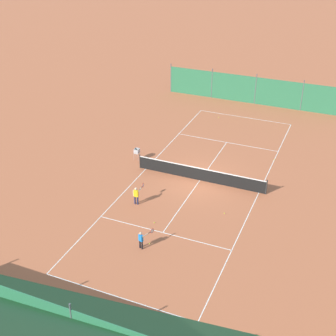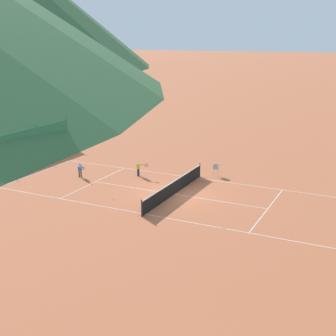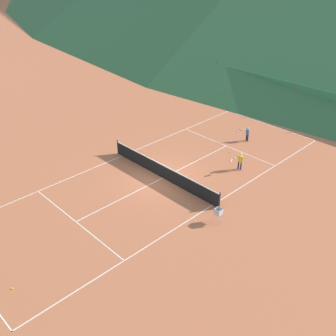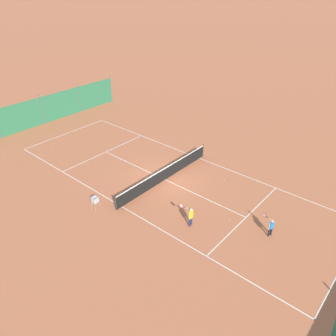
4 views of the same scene
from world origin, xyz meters
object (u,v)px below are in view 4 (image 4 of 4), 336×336
object	(u,v)px
tennis_ball_mid_court	(224,179)
tennis_ball_service_box	(263,228)
tennis_net	(165,174)
player_near_service	(190,215)
tennis_ball_far_corner	(52,144)
tennis_ball_alley_right	(229,219)
player_far_baseline	(271,226)
ball_hopper	(95,201)
tennis_ball_alley_left	(153,140)

from	to	relation	value
tennis_ball_mid_court	tennis_ball_service_box	size ratio (longest dim) A/B	1.00
tennis_net	tennis_ball_service_box	distance (m)	7.66
player_near_service	tennis_ball_far_corner	distance (m)	15.23
player_near_service	tennis_ball_alley_right	size ratio (longest dim) A/B	18.30
tennis_net	player_near_service	bearing A→B (deg)	57.53
player_near_service	tennis_ball_mid_court	world-z (taller)	player_near_service
player_far_baseline	player_near_service	xyz separation A→B (m)	(2.21, -3.84, 0.06)
tennis_net	tennis_ball_service_box	xyz separation A→B (m)	(0.26, 7.65, -0.47)
tennis_ball_mid_court	ball_hopper	size ratio (longest dim) A/B	0.07
player_near_service	ball_hopper	world-z (taller)	player_near_service
tennis_ball_service_box	tennis_ball_alley_right	bearing A→B (deg)	-73.26
tennis_ball_alley_left	tennis_ball_far_corner	distance (m)	8.61
player_far_baseline	tennis_ball_mid_court	size ratio (longest dim) A/B	16.58
tennis_net	player_far_baseline	world-z (taller)	player_far_baseline
tennis_net	tennis_ball_alley_right	distance (m)	5.83
tennis_ball_service_box	tennis_ball_alley_left	bearing A→B (deg)	-109.11
tennis_net	tennis_ball_alley_right	size ratio (longest dim) A/B	139.09
player_near_service	ball_hopper	distance (m)	5.89
tennis_ball_alley_left	tennis_ball_far_corner	bearing A→B (deg)	-44.03
player_far_baseline	ball_hopper	size ratio (longest dim) A/B	1.23
player_near_service	tennis_ball_far_corner	xyz separation A→B (m)	(-0.63, -15.20, -0.67)
tennis_ball_alley_left	tennis_ball_service_box	xyz separation A→B (m)	(4.36, 12.60, 0.00)
tennis_ball_mid_court	ball_hopper	xyz separation A→B (m)	(8.02, -4.21, 0.62)
tennis_ball_alley_left	tennis_ball_alley_right	size ratio (longest dim) A/B	1.00
tennis_ball_alley_right	tennis_ball_service_box	distance (m)	1.98
tennis_ball_far_corner	ball_hopper	distance (m)	10.44
player_far_baseline	tennis_ball_mid_court	bearing A→B (deg)	-123.24
tennis_ball_mid_court	tennis_ball_service_box	distance (m)	5.36
tennis_ball_mid_court	tennis_ball_alley_left	bearing A→B (deg)	-99.69
tennis_ball_mid_court	tennis_ball_service_box	xyz separation A→B (m)	(2.97, 4.46, 0.00)
tennis_ball_alley_left	ball_hopper	xyz separation A→B (m)	(9.41, 3.93, 0.62)
tennis_net	tennis_ball_service_box	bearing A→B (deg)	88.04
tennis_ball_mid_court	tennis_ball_far_corner	bearing A→B (deg)	-71.23
tennis_ball_far_corner	tennis_ball_mid_court	world-z (taller)	same
player_far_baseline	tennis_ball_service_box	xyz separation A→B (m)	(-0.25, -0.46, -0.61)
ball_hopper	tennis_ball_alley_left	bearing A→B (deg)	-157.33
player_near_service	tennis_ball_alley_left	size ratio (longest dim) A/B	18.30
tennis_net	player_near_service	distance (m)	5.06
tennis_ball_alley_left	ball_hopper	world-z (taller)	ball_hopper
player_near_service	tennis_ball_alley_right	distance (m)	2.49
tennis_ball_alley_left	tennis_ball_mid_court	distance (m)	8.26
tennis_ball_mid_court	tennis_ball_service_box	bearing A→B (deg)	56.28
tennis_ball_alley_right	tennis_ball_alley_left	bearing A→B (deg)	-114.75
tennis_ball_far_corner	player_far_baseline	bearing A→B (deg)	94.74
tennis_ball_alley_right	tennis_ball_mid_court	world-z (taller)	same
tennis_ball_alley_left	tennis_ball_mid_court	bearing A→B (deg)	80.31
tennis_ball_service_box	ball_hopper	bearing A→B (deg)	-59.80
tennis_ball_mid_court	player_far_baseline	bearing A→B (deg)	56.76
player_far_baseline	tennis_ball_alley_left	size ratio (longest dim) A/B	16.58
tennis_ball_far_corner	ball_hopper	xyz separation A→B (m)	(3.22, 9.91, 0.62)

